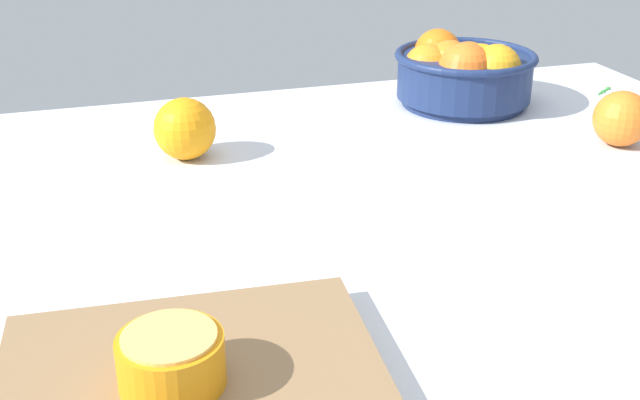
{
  "coord_description": "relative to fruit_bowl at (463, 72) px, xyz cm",
  "views": [
    {
      "loc": [
        -24.13,
        -73.87,
        38.5
      ],
      "look_at": [
        -2.26,
        -2.02,
        4.2
      ],
      "focal_mm": 44.41,
      "sensor_mm": 36.0,
      "label": 1
    }
  ],
  "objects": [
    {
      "name": "ground_plane",
      "position": [
        -32.55,
        -35.35,
        -6.87
      ],
      "size": [
        137.1,
        103.17,
        3.0
      ],
      "primitive_type": "cube",
      "color": "silver"
    },
    {
      "name": "fruit_bowl",
      "position": [
        0.0,
        0.0,
        0.0
      ],
      "size": [
        22.15,
        22.15,
        10.98
      ],
      "color": "navy",
      "rests_on": "ground_plane"
    },
    {
      "name": "cutting_board",
      "position": [
        -51.71,
        -58.89,
        -4.32
      ],
      "size": [
        30.16,
        22.14,
        2.11
      ],
      "primitive_type": "cube",
      "rotation": [
        0.0,
        0.0,
        -0.07
      ],
      "color": "olive",
      "rests_on": "ground_plane"
    },
    {
      "name": "orange_half_0",
      "position": [
        -53.24,
        -60.9,
        -1.17
      ],
      "size": [
        7.85,
        7.85,
        4.27
      ],
      "color": "orange",
      "rests_on": "cutting_board"
    },
    {
      "name": "loose_orange_1",
      "position": [
        12.56,
        -23.01,
        -1.55
      ],
      "size": [
        7.65,
        7.65,
        7.65
      ],
      "primitive_type": "sphere",
      "color": "orange",
      "rests_on": "ground_plane"
    },
    {
      "name": "loose_orange_2",
      "position": [
        -45.11,
        -10.56,
        -1.29
      ],
      "size": [
        8.16,
        8.16,
        8.16
      ],
      "primitive_type": "sphere",
      "color": "orange",
      "rests_on": "ground_plane"
    },
    {
      "name": "herb_sprig_0",
      "position": [
        26.45,
        -0.42,
        -5.1
      ],
      "size": [
        4.67,
        3.31,
        0.87
      ],
      "color": "#337E35",
      "rests_on": "ground_plane"
    }
  ]
}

